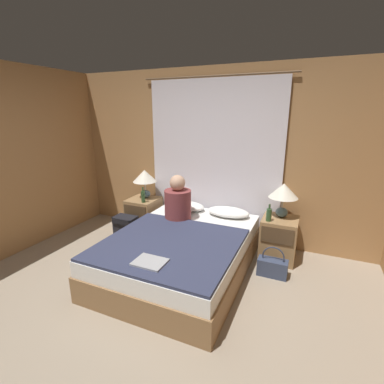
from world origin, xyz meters
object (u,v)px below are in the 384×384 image
object	(u,v)px
lamp_right	(283,193)
backpack_on_floor	(126,228)
lamp_left	(145,178)
bed	(182,252)
beer_bottle_on_left_stand	(143,196)
nightstand_right	(279,239)
person_left_in_bed	(178,202)
pillow_right	(228,212)
laptop_on_bed	(150,262)
handbag_on_floor	(272,267)
nightstand_left	(144,216)
beer_bottle_on_right_stand	(269,215)
pillow_left	(185,206)

from	to	relation	value
lamp_right	backpack_on_floor	size ratio (longest dim) A/B	1.08
lamp_left	backpack_on_floor	bearing A→B (deg)	-93.45
lamp_left	lamp_right	size ratio (longest dim) A/B	1.00
bed	beer_bottle_on_left_stand	distance (m)	1.21
beer_bottle_on_left_stand	backpack_on_floor	distance (m)	0.53
nightstand_right	beer_bottle_on_left_stand	distance (m)	2.03
person_left_in_bed	beer_bottle_on_left_stand	size ratio (longest dim) A/B	2.60
pillow_right	beer_bottle_on_left_stand	size ratio (longest dim) A/B	2.49
bed	person_left_in_bed	distance (m)	0.71
laptop_on_bed	handbag_on_floor	world-z (taller)	laptop_on_bed
nightstand_right	laptop_on_bed	bearing A→B (deg)	-123.84
nightstand_left	handbag_on_floor	size ratio (longest dim) A/B	1.50
lamp_right	beer_bottle_on_right_stand	world-z (taller)	lamp_right
nightstand_right	lamp_left	bearing A→B (deg)	177.93
beer_bottle_on_right_stand	laptop_on_bed	xyz separation A→B (m)	(-0.89, -1.38, -0.14)
lamp_left	beer_bottle_on_left_stand	size ratio (longest dim) A/B	1.89
nightstand_left	nightstand_right	bearing A→B (deg)	0.00
bed	beer_bottle_on_left_stand	xyz separation A→B (m)	(-0.94, 0.63, 0.43)
pillow_right	backpack_on_floor	xyz separation A→B (m)	(-1.41, -0.49, -0.30)
beer_bottle_on_left_stand	beer_bottle_on_right_stand	world-z (taller)	beer_bottle_on_left_stand
lamp_left	handbag_on_floor	xyz separation A→B (m)	(2.09, -0.53, -0.77)
nightstand_right	pillow_right	size ratio (longest dim) A/B	0.96
lamp_right	beer_bottle_on_right_stand	distance (m)	0.35
lamp_right	pillow_right	bearing A→B (deg)	-178.30
nightstand_left	pillow_right	world-z (taller)	pillow_right
pillow_left	nightstand_right	bearing A→B (deg)	-2.27
person_left_in_bed	laptop_on_bed	bearing A→B (deg)	-76.11
pillow_left	backpack_on_floor	distance (m)	0.94
nightstand_left	beer_bottle_on_right_stand	size ratio (longest dim) A/B	2.58
pillow_right	beer_bottle_on_right_stand	bearing A→B (deg)	-18.48
nightstand_left	lamp_right	bearing A→B (deg)	2.07
nightstand_left	backpack_on_floor	distance (m)	0.44
nightstand_left	person_left_in_bed	size ratio (longest dim) A/B	0.92
backpack_on_floor	handbag_on_floor	world-z (taller)	backpack_on_floor
nightstand_left	backpack_on_floor	xyz separation A→B (m)	(-0.03, -0.43, -0.05)
nightstand_right	pillow_left	distance (m)	1.40
bed	handbag_on_floor	bearing A→B (deg)	16.60
pillow_left	pillow_right	world-z (taller)	same
handbag_on_floor	beer_bottle_on_right_stand	bearing A→B (deg)	112.47
pillow_right	lamp_left	bearing A→B (deg)	179.12
nightstand_left	laptop_on_bed	xyz separation A→B (m)	(1.07, -1.52, 0.23)
nightstand_right	laptop_on_bed	world-z (taller)	nightstand_right
beer_bottle_on_right_stand	lamp_left	bearing A→B (deg)	173.73
beer_bottle_on_left_stand	lamp_right	bearing A→B (deg)	6.18
handbag_on_floor	laptop_on_bed	bearing A→B (deg)	-133.69
bed	beer_bottle_on_left_stand	size ratio (longest dim) A/B	8.69
lamp_left	nightstand_left	bearing A→B (deg)	-90.00
laptop_on_bed	beer_bottle_on_left_stand	bearing A→B (deg)	125.20
bed	pillow_right	size ratio (longest dim) A/B	3.49
lamp_right	backpack_on_floor	world-z (taller)	lamp_right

